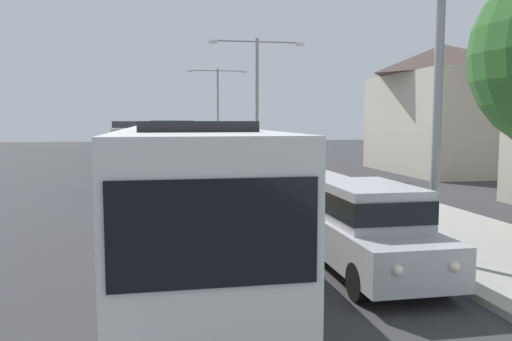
{
  "coord_description": "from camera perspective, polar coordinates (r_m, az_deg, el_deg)",
  "views": [
    {
      "loc": [
        -1.89,
        -1.12,
        3.22
      ],
      "look_at": [
        1.42,
        16.11,
        1.5
      ],
      "focal_mm": 35.99,
      "sensor_mm": 36.0,
      "label": 1
    }
  ],
  "objects": [
    {
      "name": "streetlamp_far",
      "position": [
        51.75,
        -4.26,
        7.73
      ],
      "size": [
        5.9,
        0.28,
        8.18
      ],
      "color": "gray",
      "rests_on": "sidewalk"
    },
    {
      "name": "house_distant_gabled",
      "position": [
        33.82,
        19.88,
        6.57
      ],
      "size": [
        6.35,
        10.01,
        7.85
      ],
      "color": "#BCB29E",
      "rests_on": "ground_plane"
    },
    {
      "name": "white_suv",
      "position": [
        10.97,
        12.46,
        -6.05
      ],
      "size": [
        1.86,
        4.61,
        1.9
      ],
      "color": "#B7B7BC",
      "rests_on": "ground_plane"
    },
    {
      "name": "streetlamp_mid",
      "position": [
        31.45,
        0.12,
        8.94
      ],
      "size": [
        5.87,
        0.28,
        7.98
      ],
      "color": "gray",
      "rests_on": "sidewalk"
    },
    {
      "name": "bus_lead",
      "position": [
        11.45,
        -7.83,
        -2.14
      ],
      "size": [
        2.58,
        11.84,
        3.21
      ],
      "color": "silver",
      "rests_on": "ground_plane"
    },
    {
      "name": "streetlamp_near",
      "position": [
        12.03,
        19.77,
        14.3
      ],
      "size": [
        6.36,
        0.28,
        8.02
      ],
      "color": "gray",
      "rests_on": "sidewalk"
    },
    {
      "name": "bus_second_in_line",
      "position": [
        24.9,
        -9.5,
        1.99
      ],
      "size": [
        2.58,
        11.22,
        3.21
      ],
      "color": "#284C8C",
      "rests_on": "ground_plane"
    },
    {
      "name": "box_truck_oncoming",
      "position": [
        48.61,
        -14.1,
        3.64
      ],
      "size": [
        2.35,
        7.82,
        3.15
      ],
      "color": "white",
      "rests_on": "ground_plane"
    },
    {
      "name": "bus_middle",
      "position": [
        38.44,
        -10.0,
        3.23
      ],
      "size": [
        2.58,
        10.97,
        3.21
      ],
      "color": "silver",
      "rests_on": "ground_plane"
    }
  ]
}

